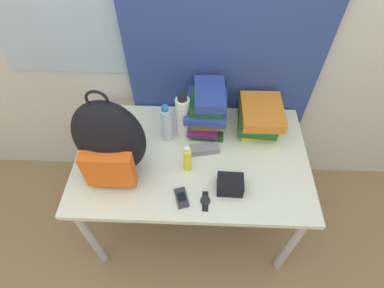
{
  "coord_description": "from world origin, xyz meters",
  "views": [
    {
      "loc": [
        0.04,
        -0.57,
        1.96
      ],
      "look_at": [
        0.0,
        0.37,
        0.8
      ],
      "focal_mm": 28.0,
      "sensor_mm": 36.0,
      "label": 1
    }
  ],
  "objects_px": {
    "water_bottle": "(166,124)",
    "sunglasses_case": "(204,149)",
    "backpack": "(110,142)",
    "book_stack_center": "(259,117)",
    "camera_pouch": "(230,185)",
    "wristwatch": "(205,201)",
    "book_stack_left": "(207,109)",
    "sports_bottle": "(183,117)",
    "cell_phone": "(182,198)",
    "sunscreen_bottle": "(187,159)"
  },
  "relations": [
    {
      "from": "book_stack_left",
      "to": "cell_phone",
      "type": "relative_size",
      "value": 2.52
    },
    {
      "from": "cell_phone",
      "to": "water_bottle",
      "type": "bearing_deg",
      "value": 104.98
    },
    {
      "from": "sunglasses_case",
      "to": "book_stack_center",
      "type": "bearing_deg",
      "value": 32.14
    },
    {
      "from": "backpack",
      "to": "sunglasses_case",
      "type": "bearing_deg",
      "value": 16.84
    },
    {
      "from": "water_bottle",
      "to": "cell_phone",
      "type": "distance_m",
      "value": 0.4
    },
    {
      "from": "sunglasses_case",
      "to": "wristwatch",
      "type": "xyz_separation_m",
      "value": [
        0.01,
        -0.3,
        -0.01
      ]
    },
    {
      "from": "backpack",
      "to": "sunscreen_bottle",
      "type": "bearing_deg",
      "value": 3.14
    },
    {
      "from": "sunglasses_case",
      "to": "book_stack_left",
      "type": "bearing_deg",
      "value": 86.65
    },
    {
      "from": "backpack",
      "to": "book_stack_center",
      "type": "bearing_deg",
      "value": 23.51
    },
    {
      "from": "backpack",
      "to": "sports_bottle",
      "type": "bearing_deg",
      "value": 38.89
    },
    {
      "from": "book_stack_left",
      "to": "wristwatch",
      "type": "distance_m",
      "value": 0.5
    },
    {
      "from": "book_stack_left",
      "to": "sunglasses_case",
      "type": "height_order",
      "value": "book_stack_left"
    },
    {
      "from": "water_bottle",
      "to": "wristwatch",
      "type": "height_order",
      "value": "water_bottle"
    },
    {
      "from": "wristwatch",
      "to": "cell_phone",
      "type": "bearing_deg",
      "value": 174.7
    },
    {
      "from": "book_stack_left",
      "to": "sunglasses_case",
      "type": "bearing_deg",
      "value": -93.35
    },
    {
      "from": "book_stack_left",
      "to": "backpack",
      "type": "bearing_deg",
      "value": -144.26
    },
    {
      "from": "book_stack_center",
      "to": "cell_phone",
      "type": "height_order",
      "value": "book_stack_center"
    },
    {
      "from": "water_bottle",
      "to": "sunglasses_case",
      "type": "relative_size",
      "value": 1.49
    },
    {
      "from": "sunglasses_case",
      "to": "sunscreen_bottle",
      "type": "bearing_deg",
      "value": -126.74
    },
    {
      "from": "sunglasses_case",
      "to": "camera_pouch",
      "type": "xyz_separation_m",
      "value": [
        0.12,
        -0.22,
        0.02
      ]
    },
    {
      "from": "sunscreen_bottle",
      "to": "camera_pouch",
      "type": "relative_size",
      "value": 1.32
    },
    {
      "from": "book_stack_left",
      "to": "water_bottle",
      "type": "xyz_separation_m",
      "value": [
        -0.21,
        -0.1,
        -0.02
      ]
    },
    {
      "from": "book_stack_left",
      "to": "camera_pouch",
      "type": "relative_size",
      "value": 2.29
    },
    {
      "from": "backpack",
      "to": "wristwatch",
      "type": "xyz_separation_m",
      "value": [
        0.44,
        -0.17,
        -0.21
      ]
    },
    {
      "from": "backpack",
      "to": "cell_phone",
      "type": "xyz_separation_m",
      "value": [
        0.33,
        -0.16,
        -0.21
      ]
    },
    {
      "from": "camera_pouch",
      "to": "sunglasses_case",
      "type": "bearing_deg",
      "value": 119.22
    },
    {
      "from": "cell_phone",
      "to": "camera_pouch",
      "type": "height_order",
      "value": "camera_pouch"
    },
    {
      "from": "backpack",
      "to": "book_stack_center",
      "type": "distance_m",
      "value": 0.8
    },
    {
      "from": "water_bottle",
      "to": "sunglasses_case",
      "type": "xyz_separation_m",
      "value": [
        0.2,
        -0.09,
        -0.09
      ]
    },
    {
      "from": "backpack",
      "to": "sports_bottle",
      "type": "distance_m",
      "value": 0.41
    },
    {
      "from": "sports_bottle",
      "to": "sunscreen_bottle",
      "type": "bearing_deg",
      "value": -81.81
    },
    {
      "from": "sports_bottle",
      "to": "backpack",
      "type": "bearing_deg",
      "value": -141.11
    },
    {
      "from": "book_stack_center",
      "to": "sunglasses_case",
      "type": "distance_m",
      "value": 0.36
    },
    {
      "from": "book_stack_left",
      "to": "water_bottle",
      "type": "distance_m",
      "value": 0.24
    },
    {
      "from": "camera_pouch",
      "to": "sports_bottle",
      "type": "bearing_deg",
      "value": 124.95
    },
    {
      "from": "sports_bottle",
      "to": "wristwatch",
      "type": "relative_size",
      "value": 2.62
    },
    {
      "from": "sunglasses_case",
      "to": "wristwatch",
      "type": "relative_size",
      "value": 1.51
    },
    {
      "from": "sports_bottle",
      "to": "camera_pouch",
      "type": "relative_size",
      "value": 2.18
    },
    {
      "from": "book_stack_left",
      "to": "camera_pouch",
      "type": "distance_m",
      "value": 0.44
    },
    {
      "from": "water_bottle",
      "to": "wristwatch",
      "type": "distance_m",
      "value": 0.45
    },
    {
      "from": "sunscreen_bottle",
      "to": "cell_phone",
      "type": "relative_size",
      "value": 1.46
    },
    {
      "from": "book_stack_center",
      "to": "sports_bottle",
      "type": "xyz_separation_m",
      "value": [
        -0.41,
        -0.06,
        0.05
      ]
    },
    {
      "from": "sunscreen_bottle",
      "to": "wristwatch",
      "type": "bearing_deg",
      "value": -63.58
    },
    {
      "from": "water_bottle",
      "to": "cell_phone",
      "type": "relative_size",
      "value": 2.07
    },
    {
      "from": "sunscreen_bottle",
      "to": "water_bottle",
      "type": "bearing_deg",
      "value": 120.98
    },
    {
      "from": "book_stack_center",
      "to": "camera_pouch",
      "type": "bearing_deg",
      "value": -112.64
    },
    {
      "from": "backpack",
      "to": "book_stack_left",
      "type": "relative_size",
      "value": 1.78
    },
    {
      "from": "book_stack_left",
      "to": "sports_bottle",
      "type": "height_order",
      "value": "sports_bottle"
    },
    {
      "from": "book_stack_center",
      "to": "camera_pouch",
      "type": "xyz_separation_m",
      "value": [
        -0.17,
        -0.41,
        -0.05
      ]
    },
    {
      "from": "backpack",
      "to": "water_bottle",
      "type": "relative_size",
      "value": 2.17
    }
  ]
}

